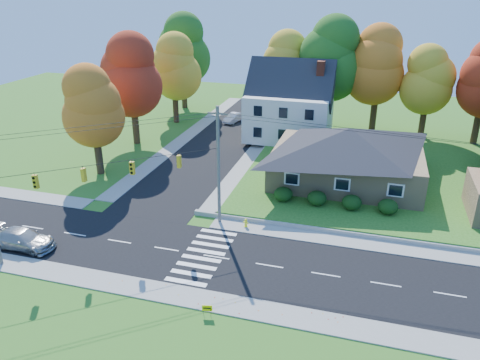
% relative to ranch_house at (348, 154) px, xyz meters
% --- Properties ---
extents(ground, '(120.00, 120.00, 0.00)m').
position_rel_ranch_house_xyz_m(ground, '(-8.00, -16.00, -3.27)').
color(ground, '#3D7923').
extents(road_main, '(90.00, 8.00, 0.02)m').
position_rel_ranch_house_xyz_m(road_main, '(-8.00, -16.00, -3.26)').
color(road_main, black).
rests_on(road_main, ground).
extents(road_cross, '(8.00, 44.00, 0.02)m').
position_rel_ranch_house_xyz_m(road_cross, '(-16.00, 10.00, -3.25)').
color(road_cross, black).
rests_on(road_cross, ground).
extents(sidewalk_north, '(90.00, 2.00, 0.08)m').
position_rel_ranch_house_xyz_m(sidewalk_north, '(-8.00, -11.00, -3.23)').
color(sidewalk_north, '#9C9A90').
rests_on(sidewalk_north, ground).
extents(sidewalk_south, '(90.00, 2.00, 0.08)m').
position_rel_ranch_house_xyz_m(sidewalk_south, '(-8.00, -21.00, -3.23)').
color(sidewalk_south, '#9C9A90').
rests_on(sidewalk_south, ground).
extents(lawn, '(30.00, 30.00, 0.50)m').
position_rel_ranch_house_xyz_m(lawn, '(5.00, 5.00, -3.02)').
color(lawn, '#3D7923').
rests_on(lawn, ground).
extents(ranch_house, '(14.60, 10.60, 5.40)m').
position_rel_ranch_house_xyz_m(ranch_house, '(0.00, 0.00, 0.00)').
color(ranch_house, tan).
rests_on(ranch_house, lawn).
extents(colonial_house, '(10.40, 8.40, 9.60)m').
position_rel_ranch_house_xyz_m(colonial_house, '(-7.96, 12.00, 1.32)').
color(colonial_house, silver).
rests_on(colonial_house, lawn).
extents(hedge_row, '(10.70, 1.70, 1.27)m').
position_rel_ranch_house_xyz_m(hedge_row, '(-0.50, -6.20, -2.13)').
color(hedge_row, '#163A10').
rests_on(hedge_row, lawn).
extents(traffic_infrastructure, '(38.10, 10.66, 10.00)m').
position_rel_ranch_house_xyz_m(traffic_infrastructure, '(-8.15, -14.65, 1.88)').
color(traffic_infrastructure, '#666059').
rests_on(traffic_infrastructure, ground).
extents(tree_lot_0, '(6.72, 6.72, 12.51)m').
position_rel_ranch_house_xyz_m(tree_lot_0, '(-10.00, 18.00, 5.04)').
color(tree_lot_0, '#3F2A19').
rests_on(tree_lot_0, lawn).
extents(tree_lot_1, '(7.84, 7.84, 14.60)m').
position_rel_ranch_house_xyz_m(tree_lot_1, '(-4.00, 17.00, 6.35)').
color(tree_lot_1, '#3F2A19').
rests_on(tree_lot_1, lawn).
extents(tree_lot_2, '(7.28, 7.28, 13.56)m').
position_rel_ranch_house_xyz_m(tree_lot_2, '(2.00, 18.00, 5.70)').
color(tree_lot_2, '#3F2A19').
rests_on(tree_lot_2, lawn).
extents(tree_lot_3, '(6.16, 6.16, 11.47)m').
position_rel_ranch_house_xyz_m(tree_lot_3, '(8.00, 17.00, 4.39)').
color(tree_lot_3, '#3F2A19').
rests_on(tree_lot_3, lawn).
extents(tree_west_0, '(6.16, 6.16, 11.47)m').
position_rel_ranch_house_xyz_m(tree_west_0, '(-25.00, -4.00, 3.89)').
color(tree_west_0, '#3F2A19').
rests_on(tree_west_0, ground).
extents(tree_west_1, '(7.28, 7.28, 13.56)m').
position_rel_ranch_house_xyz_m(tree_west_1, '(-26.00, 6.00, 5.20)').
color(tree_west_1, '#3F2A19').
rests_on(tree_west_1, ground).
extents(tree_west_2, '(6.72, 6.72, 12.51)m').
position_rel_ranch_house_xyz_m(tree_west_2, '(-25.00, 16.00, 4.54)').
color(tree_west_2, '#3F2A19').
rests_on(tree_west_2, ground).
extents(tree_west_3, '(7.84, 7.84, 14.60)m').
position_rel_ranch_house_xyz_m(tree_west_3, '(-27.00, 24.00, 5.85)').
color(tree_west_3, '#3F2A19').
rests_on(tree_west_3, ground).
extents(silver_sedan, '(5.09, 2.15, 1.46)m').
position_rel_ranch_house_xyz_m(silver_sedan, '(-22.50, -18.82, -2.51)').
color(silver_sedan, '#A0A0A0').
rests_on(silver_sedan, road_main).
extents(white_car, '(2.28, 4.04, 1.26)m').
position_rel_ranch_house_xyz_m(white_car, '(-17.09, 18.24, -2.62)').
color(white_car, silver).
rests_on(white_car, road_cross).
extents(fire_hydrant, '(0.44, 0.34, 0.77)m').
position_rel_ranch_house_xyz_m(fire_hydrant, '(-7.15, -11.02, -2.90)').
color(fire_hydrant, '#FEFF20').
rests_on(fire_hydrant, ground).
extents(yard_sign, '(0.62, 0.17, 0.78)m').
position_rel_ranch_house_xyz_m(yard_sign, '(-6.43, -22.32, -2.71)').
color(yard_sign, black).
rests_on(yard_sign, ground).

